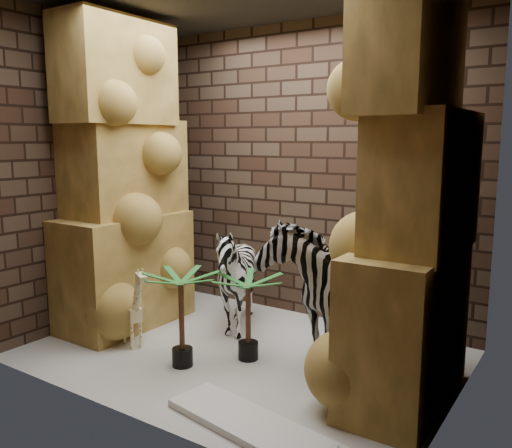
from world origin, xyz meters
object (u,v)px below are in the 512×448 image
Objects in this scene: palm_front at (248,317)px; giraffe_toy at (131,303)px; surfboard at (267,433)px; zebra_left at (236,284)px; palm_back at (182,319)px; zebra_right at (325,270)px.

giraffe_toy is at bearing -162.51° from palm_front.
palm_front is 1.24m from surfboard.
surfboard is (1.81, -0.58, -0.36)m from giraffe_toy.
surfboard is at bearing -31.30° from zebra_left.
palm_back is (0.08, -0.86, -0.08)m from zebra_left.
zebra_left is at bearing 95.50° from palm_back.
giraffe_toy is 1.06× the size of palm_front.
palm_front is at bearing -28.09° from zebra_left.
zebra_left is 1.36× the size of giraffe_toy.
palm_back is at bearing 165.59° from surfboard.
palm_back is 0.53× the size of surfboard.
palm_front is at bearing 40.05° from giraffe_toy.
zebra_left is 1.32× the size of palm_back.
palm_front is 0.92× the size of palm_back.
zebra_right reaches higher than zebra_left.
palm_front reaches higher than surfboard.
zebra_right is 0.76m from palm_front.
zebra_right reaches higher than palm_front.
palm_back is at bearing 15.72° from giraffe_toy.
zebra_right reaches higher than giraffe_toy.
zebra_left reaches higher than palm_back.
palm_back is (-0.37, -0.41, 0.03)m from palm_front.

